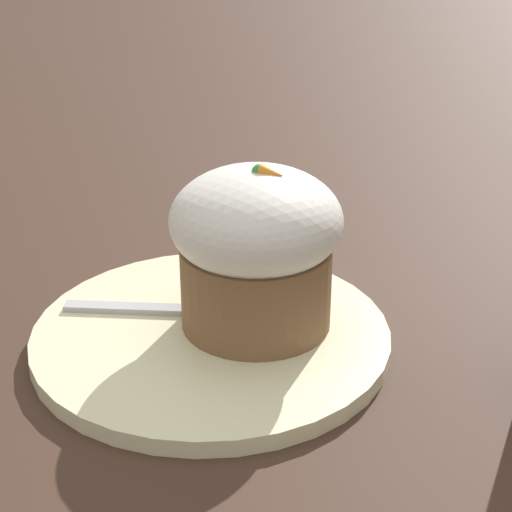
# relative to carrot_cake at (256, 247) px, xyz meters

# --- Properties ---
(ground_plane) EXTENTS (4.00, 4.00, 0.00)m
(ground_plane) POSITION_rel_carrot_cake_xyz_m (-0.02, -0.02, -0.06)
(ground_plane) COLOR #3D281E
(dessert_plate) EXTENTS (0.23, 0.23, 0.01)m
(dessert_plate) POSITION_rel_carrot_cake_xyz_m (-0.02, -0.02, -0.06)
(dessert_plate) COLOR beige
(dessert_plate) RESTS_ON ground_plane
(carrot_cake) EXTENTS (0.11, 0.11, 0.11)m
(carrot_cake) POSITION_rel_carrot_cake_xyz_m (0.00, 0.00, 0.00)
(carrot_cake) COLOR brown
(carrot_cake) RESTS_ON dessert_plate
(spoon) EXTENTS (0.12, 0.06, 0.01)m
(spoon) POSITION_rel_carrot_cake_xyz_m (-0.04, -0.01, -0.05)
(spoon) COLOR #B7B7BC
(spoon) RESTS_ON dessert_plate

